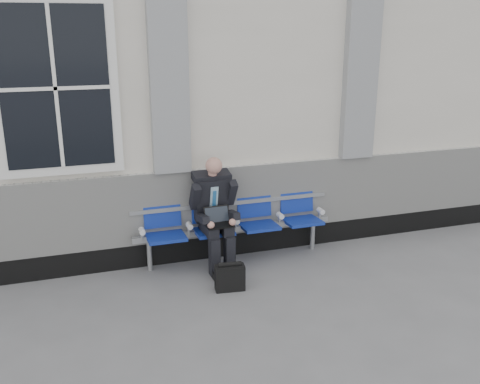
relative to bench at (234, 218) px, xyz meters
name	(u,v)px	position (x,y,z in m)	size (l,w,h in m)	color
ground	(40,345)	(-2.35, -1.32, -0.55)	(70.00, 70.00, 0.00)	slate
station_building	(30,75)	(-2.37, 2.15, 1.67)	(14.40, 4.40, 4.49)	silver
bench	(234,218)	(0.00, 0.00, 0.00)	(2.60, 0.47, 0.91)	#9EA0A3
businessman	(214,208)	(-0.29, -0.13, 0.21)	(0.57, 0.77, 1.41)	black
briefcase	(230,277)	(-0.31, -0.82, -0.39)	(0.35, 0.18, 0.35)	black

